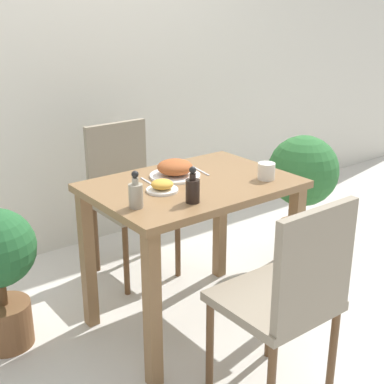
{
  "coord_description": "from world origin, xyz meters",
  "views": [
    {
      "loc": [
        -1.48,
        -1.93,
        1.6
      ],
      "look_at": [
        0.0,
        0.0,
        0.72
      ],
      "focal_mm": 50.0,
      "sensor_mm": 36.0,
      "label": 1
    }
  ],
  "objects_px": {
    "chair_far": "(128,190)",
    "condiment_bottle": "(193,189)",
    "food_plate": "(175,169)",
    "drink_cup": "(266,171)",
    "potted_plant_right": "(302,185)",
    "side_plate": "(162,186)",
    "chair_near": "(289,294)",
    "sauce_bottle": "(136,194)"
  },
  "relations": [
    {
      "from": "chair_near",
      "to": "drink_cup",
      "type": "bearing_deg",
      "value": -126.32
    },
    {
      "from": "chair_far",
      "to": "condiment_bottle",
      "type": "distance_m",
      "value": 0.99
    },
    {
      "from": "chair_near",
      "to": "sauce_bottle",
      "type": "xyz_separation_m",
      "value": [
        -0.31,
        0.6,
        0.31
      ]
    },
    {
      "from": "side_plate",
      "to": "potted_plant_right",
      "type": "height_order",
      "value": "potted_plant_right"
    },
    {
      "from": "chair_near",
      "to": "food_plate",
      "type": "xyz_separation_m",
      "value": [
        0.06,
        0.84,
        0.29
      ]
    },
    {
      "from": "food_plate",
      "to": "side_plate",
      "type": "distance_m",
      "value": 0.22
    },
    {
      "from": "side_plate",
      "to": "condiment_bottle",
      "type": "xyz_separation_m",
      "value": [
        0.02,
        -0.2,
        0.04
      ]
    },
    {
      "from": "food_plate",
      "to": "drink_cup",
      "type": "distance_m",
      "value": 0.45
    },
    {
      "from": "drink_cup",
      "to": "condiment_bottle",
      "type": "relative_size",
      "value": 0.52
    },
    {
      "from": "food_plate",
      "to": "sauce_bottle",
      "type": "height_order",
      "value": "sauce_bottle"
    },
    {
      "from": "chair_far",
      "to": "drink_cup",
      "type": "xyz_separation_m",
      "value": [
        0.27,
        -0.88,
        0.29
      ]
    },
    {
      "from": "side_plate",
      "to": "potted_plant_right",
      "type": "relative_size",
      "value": 0.18
    },
    {
      "from": "side_plate",
      "to": "food_plate",
      "type": "bearing_deg",
      "value": 38.79
    },
    {
      "from": "chair_near",
      "to": "chair_far",
      "type": "xyz_separation_m",
      "value": [
        0.12,
        1.41,
        0.0
      ]
    },
    {
      "from": "chair_near",
      "to": "drink_cup",
      "type": "height_order",
      "value": "chair_near"
    },
    {
      "from": "food_plate",
      "to": "condiment_bottle",
      "type": "relative_size",
      "value": 1.55
    },
    {
      "from": "condiment_bottle",
      "to": "sauce_bottle",
      "type": "bearing_deg",
      "value": 156.33
    },
    {
      "from": "drink_cup",
      "to": "potted_plant_right",
      "type": "distance_m",
      "value": 0.74
    },
    {
      "from": "condiment_bottle",
      "to": "potted_plant_right",
      "type": "xyz_separation_m",
      "value": [
        1.1,
        0.33,
        -0.3
      ]
    },
    {
      "from": "chair_near",
      "to": "food_plate",
      "type": "height_order",
      "value": "chair_near"
    },
    {
      "from": "drink_cup",
      "to": "condiment_bottle",
      "type": "bearing_deg",
      "value": -175.94
    },
    {
      "from": "sauce_bottle",
      "to": "condiment_bottle",
      "type": "xyz_separation_m",
      "value": [
        0.23,
        -0.1,
        0.0
      ]
    },
    {
      "from": "drink_cup",
      "to": "chair_near",
      "type": "bearing_deg",
      "value": -126.32
    },
    {
      "from": "chair_near",
      "to": "condiment_bottle",
      "type": "distance_m",
      "value": 0.6
    },
    {
      "from": "drink_cup",
      "to": "potted_plant_right",
      "type": "relative_size",
      "value": 0.1
    },
    {
      "from": "food_plate",
      "to": "drink_cup",
      "type": "relative_size",
      "value": 2.98
    },
    {
      "from": "food_plate",
      "to": "sauce_bottle",
      "type": "distance_m",
      "value": 0.44
    },
    {
      "from": "chair_far",
      "to": "condiment_bottle",
      "type": "bearing_deg",
      "value": -102.92
    },
    {
      "from": "sauce_bottle",
      "to": "potted_plant_right",
      "type": "distance_m",
      "value": 1.38
    },
    {
      "from": "food_plate",
      "to": "side_plate",
      "type": "bearing_deg",
      "value": -141.21
    },
    {
      "from": "chair_far",
      "to": "condiment_bottle",
      "type": "relative_size",
      "value": 5.63
    },
    {
      "from": "drink_cup",
      "to": "sauce_bottle",
      "type": "xyz_separation_m",
      "value": [
        -0.7,
        0.06,
        0.02
      ]
    },
    {
      "from": "drink_cup",
      "to": "potted_plant_right",
      "type": "bearing_deg",
      "value": 25.34
    },
    {
      "from": "food_plate",
      "to": "condiment_bottle",
      "type": "xyz_separation_m",
      "value": [
        -0.15,
        -0.33,
        0.02
      ]
    },
    {
      "from": "food_plate",
      "to": "condiment_bottle",
      "type": "distance_m",
      "value": 0.37
    },
    {
      "from": "condiment_bottle",
      "to": "side_plate",
      "type": "bearing_deg",
      "value": 97.04
    },
    {
      "from": "sauce_bottle",
      "to": "chair_near",
      "type": "bearing_deg",
      "value": -62.59
    },
    {
      "from": "chair_far",
      "to": "potted_plant_right",
      "type": "xyz_separation_m",
      "value": [
        0.89,
        -0.58,
        0.01
      ]
    },
    {
      "from": "chair_near",
      "to": "food_plate",
      "type": "bearing_deg",
      "value": -94.2
    },
    {
      "from": "chair_far",
      "to": "sauce_bottle",
      "type": "distance_m",
      "value": 0.97
    },
    {
      "from": "side_plate",
      "to": "drink_cup",
      "type": "xyz_separation_m",
      "value": [
        0.5,
        -0.16,
        0.02
      ]
    },
    {
      "from": "side_plate",
      "to": "condiment_bottle",
      "type": "distance_m",
      "value": 0.2
    }
  ]
}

